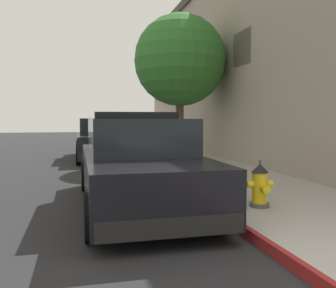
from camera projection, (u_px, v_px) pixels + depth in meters
ground_plane at (4, 170)px, 12.02m from camera, size 33.43×60.00×0.20m
sidewalk_pavement at (181, 159)px, 13.43m from camera, size 2.90×60.00×0.14m
curb_painted_edge at (141, 161)px, 13.08m from camera, size 0.08×60.00×0.14m
police_cruiser at (138, 165)px, 6.56m from camera, size 1.94×4.84×1.68m
parked_car_silver_ahead at (102, 140)px, 14.26m from camera, size 1.94×4.84×1.56m
fire_hydrant at (260, 185)px, 5.96m from camera, size 0.44×0.40×0.76m
street_tree at (180, 61)px, 12.88m from camera, size 3.18×3.18×5.03m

